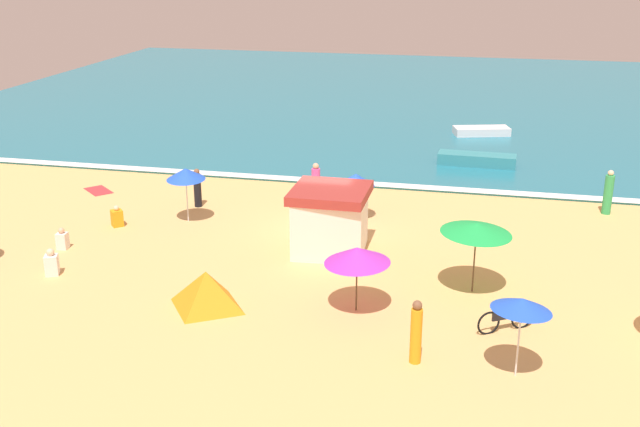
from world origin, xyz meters
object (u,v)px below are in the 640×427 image
beach_umbrella_6 (356,180)px  small_boat_1 (481,131)px  beach_umbrella_4 (186,174)px  beachgoer_7 (62,240)px  beachgoer_6 (316,182)px  small_boat_0 (477,159)px  beachgoer_2 (52,263)px  beachgoer_3 (198,189)px  beachgoer_4 (608,193)px  beachgoer_5 (117,217)px  beach_umbrella_1 (522,305)px  beach_umbrella_0 (477,228)px  beachgoer_1 (416,333)px  beach_tent (207,289)px  lifeguard_cabana (330,219)px  beach_umbrella_2 (357,255)px  parked_bicycle (506,319)px

beach_umbrella_6 → small_boat_1: beach_umbrella_6 is taller
beach_umbrella_4 → beachgoer_7: (-3.33, -3.73, -1.62)m
beachgoer_6 → small_boat_0: size_ratio=0.41×
beachgoer_2 → beachgoer_7: bearing=112.1°
beachgoer_3 → beachgoer_4: size_ratio=0.89×
beachgoer_2 → beachgoer_5: 4.82m
beach_umbrella_1 → beach_umbrella_4: beach_umbrella_4 is taller
beach_umbrella_0 → beachgoer_1: (-1.31, -4.80, -1.27)m
beachgoer_4 → small_boat_0: beachgoer_4 is taller
beachgoer_3 → beachgoer_7: bearing=-118.6°
beachgoer_3 → beachgoer_4: bearing=9.5°
beach_tent → beachgoer_1: size_ratio=1.23×
lifeguard_cabana → beach_umbrella_0: 5.73m
beach_umbrella_2 → beach_umbrella_0: bearing=32.3°
beach_umbrella_6 → beachgoer_5: size_ratio=2.31×
small_boat_0 → small_boat_1: small_boat_0 is taller
beach_umbrella_2 → beachgoer_2: (-10.36, 0.37, -1.38)m
beach_umbrella_2 → beachgoer_1: 3.50m
small_boat_0 → beach_umbrella_4: bearing=-135.9°
beachgoer_3 → beachgoer_1: bearing=-46.5°
beach_tent → parked_bicycle: bearing=2.8°
beachgoer_5 → small_boat_0: beachgoer_5 is taller
beach_umbrella_6 → parked_bicycle: (5.86, -8.45, -1.25)m
beachgoer_7 → beachgoer_3: bearing=61.4°
beachgoer_4 → beach_umbrella_1: bearing=-105.5°
beach_umbrella_1 → beach_umbrella_2: size_ratio=0.83×
parked_bicycle → beachgoer_6: beachgoer_6 is taller
beach_umbrella_0 → beachgoer_1: bearing=-105.3°
beach_umbrella_4 → beachgoer_6: 6.03m
beachgoer_7 → beach_umbrella_0: bearing=-1.7°
beach_umbrella_1 → beachgoer_4: beach_umbrella_1 is taller
parked_bicycle → small_boat_1: 23.91m
beach_umbrella_6 → beachgoer_3: (-6.72, 0.05, -0.85)m
parked_bicycle → beach_umbrella_6: bearing=124.7°
small_boat_1 → beach_umbrella_1: bearing=-86.6°
lifeguard_cabana → beachgoer_5: lifeguard_cabana is taller
beach_umbrella_2 → beachgoer_7: bearing=167.2°
beach_umbrella_2 → beachgoer_7: 11.63m
beach_umbrella_2 → beachgoer_5: 11.73m
beach_umbrella_0 → beachgoer_7: 14.73m
beachgoer_5 → small_boat_0: bearing=41.1°
beachgoer_3 → small_boat_0: bearing=38.0°
beach_umbrella_1 → beach_umbrella_6: beach_umbrella_1 is taller
beach_tent → lifeguard_cabana: bearing=63.0°
lifeguard_cabana → beachgoer_1: bearing=-62.0°
beachgoer_4 → beachgoer_5: beachgoer_4 is taller
beachgoer_2 → beachgoer_4: 21.57m
beach_umbrella_2 → beachgoer_3: 11.60m
beach_umbrella_1 → small_boat_1: (-1.54, 26.30, -1.68)m
beachgoer_7 → small_boat_0: beachgoer_7 is taller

